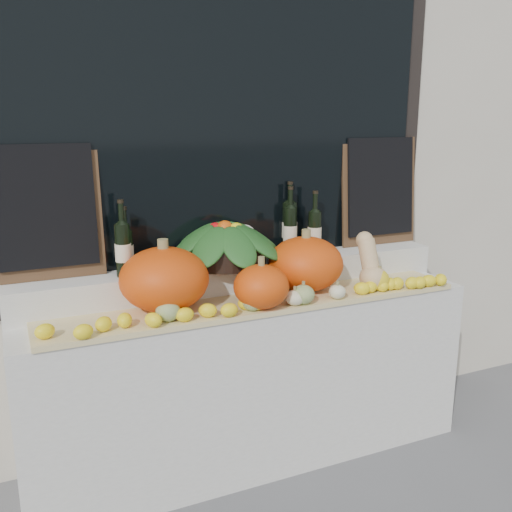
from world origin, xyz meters
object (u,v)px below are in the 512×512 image
(pumpkin_left, at_px, (164,279))
(produce_bowl, at_px, (225,243))
(pumpkin_right, at_px, (306,264))
(wine_bottle_tall, at_px, (290,227))
(butternut_squash, at_px, (370,265))

(pumpkin_left, bearing_deg, produce_bowl, 26.92)
(pumpkin_right, height_order, wine_bottle_tall, wine_bottle_tall)
(butternut_squash, bearing_deg, pumpkin_left, 174.59)
(butternut_squash, distance_m, wine_bottle_tall, 0.49)
(pumpkin_right, height_order, butternut_squash, butternut_squash)
(pumpkin_right, relative_size, produce_bowl, 0.61)
(pumpkin_left, height_order, butternut_squash, pumpkin_left)
(pumpkin_left, bearing_deg, pumpkin_right, 0.49)
(pumpkin_left, xyz_separation_m, pumpkin_right, (0.74, 0.01, -0.01))
(butternut_squash, bearing_deg, pumpkin_right, 161.65)
(pumpkin_left, distance_m, butternut_squash, 1.07)
(pumpkin_right, bearing_deg, wine_bottle_tall, 80.69)
(butternut_squash, height_order, produce_bowl, produce_bowl)
(wine_bottle_tall, bearing_deg, pumpkin_right, -99.31)
(pumpkin_left, height_order, wine_bottle_tall, wine_bottle_tall)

